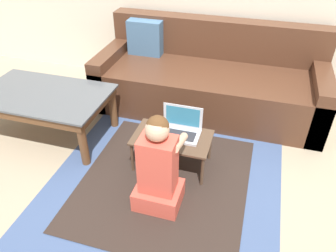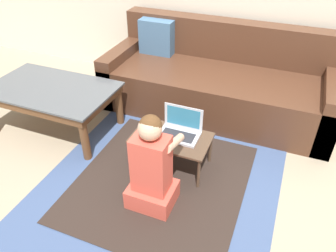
{
  "view_description": "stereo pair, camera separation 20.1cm",
  "coord_description": "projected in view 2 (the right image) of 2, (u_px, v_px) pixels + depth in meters",
  "views": [
    {
      "loc": [
        0.65,
        -1.84,
        1.84
      ],
      "look_at": [
        0.05,
        0.18,
        0.35
      ],
      "focal_mm": 35.0,
      "sensor_mm": 36.0,
      "label": 1
    },
    {
      "loc": [
        0.84,
        -1.78,
        1.84
      ],
      "look_at": [
        0.05,
        0.18,
        0.35
      ],
      "focal_mm": 35.0,
      "sensor_mm": 36.0,
      "label": 2
    }
  ],
  "objects": [
    {
      "name": "laptop_desk",
      "position": [
        171.0,
        140.0,
        2.58
      ],
      "size": [
        0.61,
        0.37,
        0.29
      ],
      "color": "#4C3828",
      "rests_on": "ground_plane"
    },
    {
      "name": "couch",
      "position": [
        217.0,
        82.0,
        3.32
      ],
      "size": [
        2.23,
        0.91,
        0.83
      ],
      "color": "#4C2D1E",
      "rests_on": "ground_plane"
    },
    {
      "name": "area_rug",
      "position": [
        161.0,
        181.0,
        2.56
      ],
      "size": [
        1.76,
        1.91,
        0.01
      ],
      "color": "#3D517A",
      "rests_on": "ground_plane"
    },
    {
      "name": "computer_mouse",
      "position": [
        149.0,
        132.0,
        2.58
      ],
      "size": [
        0.07,
        0.1,
        0.04
      ],
      "color": "silver",
      "rests_on": "laptop_desk"
    },
    {
      "name": "person_seated",
      "position": [
        152.0,
        168.0,
        2.22
      ],
      "size": [
        0.32,
        0.41,
        0.75
      ],
      "color": "#CC4C3D",
      "rests_on": "ground_plane"
    },
    {
      "name": "coffee_table",
      "position": [
        52.0,
        94.0,
        2.96
      ],
      "size": [
        1.13,
        0.69,
        0.43
      ],
      "color": "#4C5156",
      "rests_on": "ground_plane"
    },
    {
      "name": "laptop",
      "position": [
        180.0,
        131.0,
        2.56
      ],
      "size": [
        0.32,
        0.21,
        0.22
      ],
      "color": "#B7BCC6",
      "rests_on": "laptop_desk"
    },
    {
      "name": "ground_plane",
      "position": [
        154.0,
        172.0,
        2.66
      ],
      "size": [
        16.0,
        16.0,
        0.0
      ],
      "primitive_type": "plane",
      "color": "gray"
    }
  ]
}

